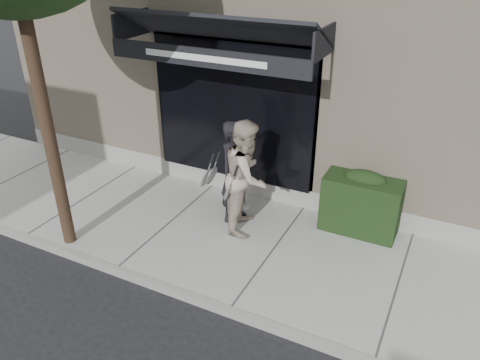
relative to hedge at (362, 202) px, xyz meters
The scene contains 7 objects.
ground 1.79m from the hedge, 131.35° to the right, with size 80.00×80.00×0.00m, color black.
sidewalk 1.77m from the hedge, 131.35° to the right, with size 20.00×3.00×0.12m, color gray.
curb 3.07m from the hedge, 111.45° to the right, with size 20.00×0.10×0.14m, color gray.
building_facade 4.39m from the hedge, 106.65° to the left, with size 14.30×8.04×5.64m.
hedge is the anchor object (origin of this frame).
pedestrian_front 2.25m from the hedge, 162.82° to the right, with size 0.79×0.86×1.87m.
pedestrian_back 2.03m from the hedge, 156.01° to the right, with size 0.95×1.11×1.99m.
Camera 1 is at (2.32, -5.88, 4.73)m, focal length 35.00 mm.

